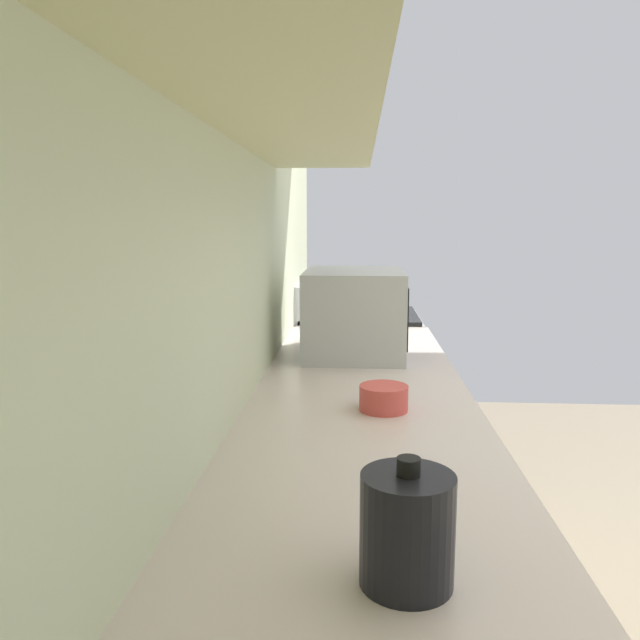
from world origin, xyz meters
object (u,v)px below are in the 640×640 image
oven_range (358,397)px  microwave (354,312)px  bowl (384,396)px  kettle (407,528)px

oven_range → microwave: (-0.88, 0.02, 0.58)m
microwave → bowl: 0.72m
oven_range → bowl: bearing=-177.8°
bowl → kettle: bearing=-180.0°
microwave → bowl: (-0.70, -0.08, -0.12)m
kettle → bowl: bearing=0.0°
bowl → kettle: 0.78m
microwave → bowl: bearing=-173.3°
oven_range → kettle: size_ratio=5.99×
oven_range → bowl: oven_range is taller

